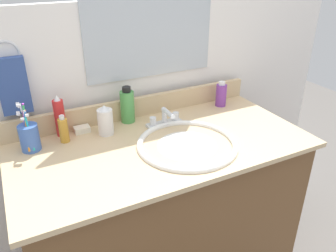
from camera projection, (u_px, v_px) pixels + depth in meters
The scene contains 16 objects.
vanity_cabinet at pixel (163, 221), 1.52m from camera, with size 1.12×0.54×0.77m, color brown.
countertop at pixel (163, 145), 1.34m from camera, with size 1.17×0.58×0.02m, color #D1B284.
backsplash at pixel (136, 107), 1.54m from camera, with size 1.17×0.02×0.09m, color #D1B284.
back_wall at pixel (133, 138), 1.67m from camera, with size 2.27×0.04×1.30m, color white.
mirror_panel at pixel (150, 12), 1.42m from camera, with size 0.60×0.01×0.56m, color #B2BCC6.
towel_ring at pixel (6, 54), 1.24m from camera, with size 0.10×0.10×0.01m, color silver.
hand_towel at pixel (13, 86), 1.28m from camera, with size 0.11×0.04×0.22m, color #334C8C.
sink_basin at pixel (187, 152), 1.33m from camera, with size 0.40×0.40×0.11m.
faucet at pixel (165, 120), 1.46m from camera, with size 0.16×0.10×0.08m.
bottle_lotion_white at pixel (105, 121), 1.38m from camera, with size 0.06×0.06×0.13m.
bottle_oil_amber at pixel (64, 130), 1.32m from camera, with size 0.04×0.04×0.11m.
bottle_spray_red at pixel (60, 117), 1.36m from camera, with size 0.04×0.04×0.18m.
bottle_toner_green at pixel (127, 106), 1.47m from camera, with size 0.06×0.06×0.16m.
bottle_cream_purple at pixel (221, 95), 1.64m from camera, with size 0.05×0.05×0.12m.
cup_blue_plastic at pixel (29, 136), 1.26m from camera, with size 0.07×0.09×0.19m.
soap_bar at pixel (82, 129), 1.41m from camera, with size 0.06×0.04×0.02m, color white.
Camera 1 is at (-0.51, -1.04, 1.46)m, focal length 36.04 mm.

